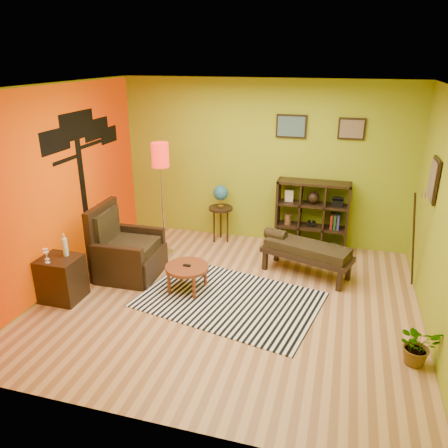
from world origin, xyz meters
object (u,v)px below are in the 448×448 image
(coffee_table, at_px, (187,269))
(cube_shelf, at_px, (313,216))
(globe_table, at_px, (221,199))
(potted_plant, at_px, (417,349))
(side_cabinet, at_px, (62,278))
(floor_lamp, at_px, (161,165))
(armchair, at_px, (125,254))
(bench, at_px, (304,250))

(coffee_table, distance_m, cube_shelf, 2.48)
(globe_table, height_order, potted_plant, globe_table)
(side_cabinet, distance_m, cube_shelf, 4.07)
(side_cabinet, bearing_deg, floor_lamp, 65.98)
(side_cabinet, bearing_deg, cube_shelf, 39.85)
(coffee_table, height_order, globe_table, globe_table)
(coffee_table, distance_m, armchair, 1.09)
(cube_shelf, height_order, potted_plant, cube_shelf)
(coffee_table, bearing_deg, floor_lamp, 126.90)
(armchair, xyz_separation_m, floor_lamp, (0.28, 0.84, 1.19))
(potted_plant, bearing_deg, side_cabinet, 178.28)
(cube_shelf, distance_m, bench, 0.99)
(coffee_table, distance_m, bench, 1.80)
(armchair, relative_size, side_cabinet, 1.17)
(globe_table, bearing_deg, bench, -29.60)
(bench, bearing_deg, side_cabinet, -152.29)
(coffee_table, relative_size, globe_table, 0.59)
(side_cabinet, relative_size, cube_shelf, 0.78)
(floor_lamp, xyz_separation_m, bench, (2.32, -0.11, -1.12))
(floor_lamp, xyz_separation_m, cube_shelf, (2.34, 0.87, -0.92))
(armchair, relative_size, globe_table, 1.06)
(coffee_table, height_order, floor_lamp, floor_lamp)
(cube_shelf, bearing_deg, bench, -91.20)
(potted_plant, bearing_deg, globe_table, 138.30)
(armchair, height_order, side_cabinet, armchair)
(side_cabinet, xyz_separation_m, bench, (3.09, 1.62, 0.09))
(floor_lamp, height_order, potted_plant, floor_lamp)
(globe_table, distance_m, bench, 1.85)
(coffee_table, distance_m, globe_table, 1.89)
(globe_table, bearing_deg, armchair, -122.51)
(cube_shelf, distance_m, potted_plant, 3.09)
(armchair, height_order, floor_lamp, floor_lamp)
(globe_table, relative_size, cube_shelf, 0.86)
(armchair, xyz_separation_m, potted_plant, (4.01, -1.03, -0.15))
(side_cabinet, xyz_separation_m, globe_table, (1.52, 2.52, 0.47))
(globe_table, bearing_deg, side_cabinet, -121.16)
(armchair, xyz_separation_m, cube_shelf, (2.63, 1.70, 0.27))
(coffee_table, bearing_deg, cube_shelf, 50.89)
(side_cabinet, height_order, floor_lamp, floor_lamp)
(cube_shelf, bearing_deg, globe_table, -177.07)
(side_cabinet, distance_m, floor_lamp, 2.25)
(armchair, relative_size, floor_lamp, 0.58)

